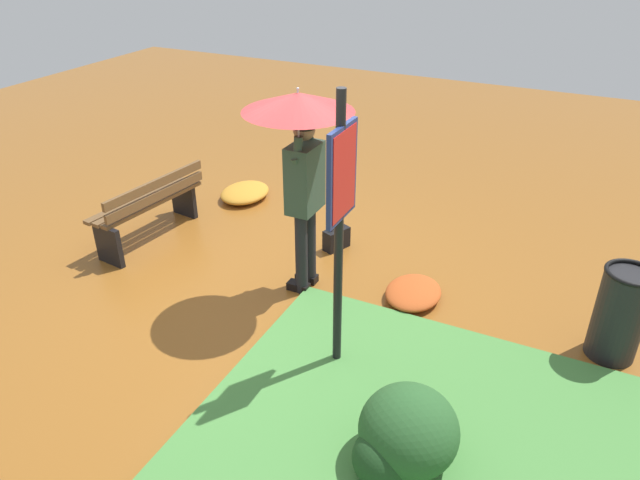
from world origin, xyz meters
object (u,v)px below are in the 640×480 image
at_px(person_with_umbrella, 301,142).
at_px(info_sign_post, 341,207).
at_px(park_bench, 150,207).
at_px(trash_bin, 620,314).
at_px(handbag, 336,238).

relative_size(person_with_umbrella, info_sign_post, 0.89).
bearing_deg(park_bench, person_with_umbrella, 84.27).
height_order(person_with_umbrella, trash_bin, person_with_umbrella).
xyz_separation_m(person_with_umbrella, handbag, (-0.91, -0.06, -1.42)).
height_order(info_sign_post, handbag, info_sign_post).
height_order(person_with_umbrella, info_sign_post, info_sign_post).
bearing_deg(info_sign_post, trash_bin, 118.42).
xyz_separation_m(park_bench, trash_bin, (-0.08, 4.82, 0.02)).
relative_size(info_sign_post, park_bench, 1.64).
relative_size(handbag, trash_bin, 0.44).
bearing_deg(handbag, park_bench, -70.44).
xyz_separation_m(person_with_umbrella, trash_bin, (-0.29, 2.78, -1.13)).
xyz_separation_m(handbag, park_bench, (0.71, -1.99, 0.28)).
distance_m(park_bench, trash_bin, 4.82).
height_order(handbag, trash_bin, trash_bin).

